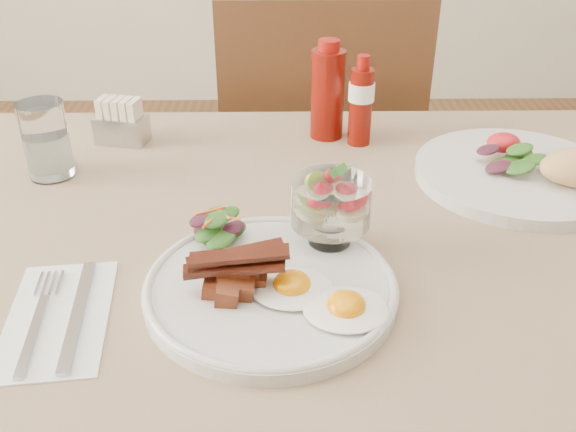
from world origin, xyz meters
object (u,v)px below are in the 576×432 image
Objects in this scene: main_plate at (271,289)px; ketchup_bottle at (328,93)px; hot_sauce_bottle at (361,102)px; water_glass at (47,144)px; table at (347,299)px; chair_far at (318,168)px; sugar_caddy at (121,124)px; fruit_cup at (331,203)px; second_plate at (535,171)px.

main_plate is 0.45m from ketchup_bottle.
hot_sauce_bottle is 1.29× the size of water_glass.
water_glass reaches higher than table.
sugar_caddy is (-0.35, -0.35, 0.26)m from chair_far.
water_glass is at bearing 152.10° from fruit_cup.
main_plate is 0.44m from water_glass.
chair_far reaches higher than hot_sauce_bottle.
table is 0.16m from fruit_cup.
chair_far is at bearing 47.75° from water_glass.
hot_sauce_bottle is (0.14, 0.40, 0.06)m from main_plate.
hot_sauce_bottle is (0.04, 0.30, 0.16)m from table.
table is 4.75× the size of main_plate.
table is 8.17× the size of ketchup_bottle.
sugar_caddy reaches higher than table.
fruit_cup is 0.31× the size of second_plate.
sugar_caddy is (-0.39, 0.01, -0.04)m from hot_sauce_bottle.
sugar_caddy is 0.14m from water_glass.
water_glass is (-0.71, 0.04, 0.03)m from second_plate.
chair_far is at bearing 88.36° from ketchup_bottle.
ketchup_bottle is 0.44m from water_glass.
ketchup_bottle is at bearing 78.33° from main_plate.
hot_sauce_bottle is at bearing -83.38° from chair_far.
ketchup_bottle is at bearing 150.16° from hot_sauce_bottle.
fruit_cup is at bearing 49.94° from main_plate.
chair_far reaches higher than ketchup_bottle.
hot_sauce_bottle is (0.04, -0.36, 0.30)m from chair_far.
fruit_cup reaches higher than sugar_caddy.
second_plate is 0.65m from sugar_caddy.
sugar_caddy is at bearing 55.32° from water_glass.
chair_far is at bearing 90.00° from table.
chair_far reaches higher than sugar_caddy.
ketchup_bottle reaches higher than hot_sauce_bottle.
main_plate is at bearing -101.67° from ketchup_bottle.
hot_sauce_bottle is at bearing 148.86° from second_plate.
hot_sauce_bottle is (0.07, 0.32, 0.00)m from fruit_cup.
sugar_caddy is (-0.34, -0.02, -0.04)m from ketchup_bottle.
main_plate is 1.72× the size of ketchup_bottle.
sugar_caddy is at bearing 166.34° from second_plate.
table is 0.48m from sugar_caddy.
ketchup_bottle is (-0.01, 0.33, 0.17)m from table.
sugar_caddy is at bearing 134.07° from fruit_cup.
main_plate is at bearing -130.06° from fruit_cup.
second_plate is 1.88× the size of ketchup_bottle.
table is at bearing 33.88° from fruit_cup.
sugar_caddy is at bearing -176.35° from ketchup_bottle.
main_plate is 2.47× the size of water_glass.
chair_far is 3.04× the size of second_plate.
chair_far reaches higher than table.
second_plate is (0.38, 0.26, 0.01)m from main_plate.
second_plate is 0.28m from hot_sauce_bottle.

